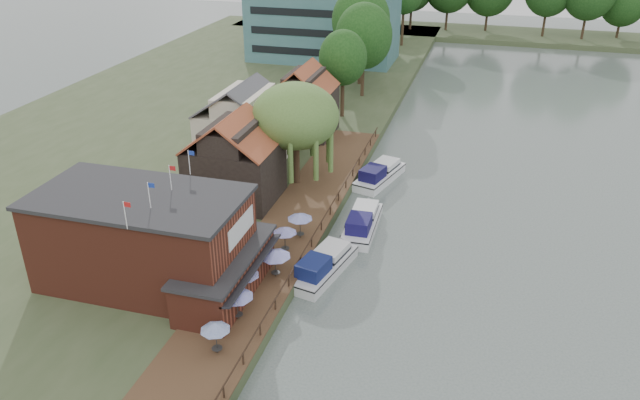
% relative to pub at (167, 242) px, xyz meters
% --- Properties ---
extents(ground, '(260.00, 260.00, 0.00)m').
position_rel_pub_xyz_m(ground, '(14.00, 1.00, -4.65)').
color(ground, '#4B5652').
rests_on(ground, ground).
extents(land_bank, '(50.00, 140.00, 1.00)m').
position_rel_pub_xyz_m(land_bank, '(-16.00, 36.00, -4.15)').
color(land_bank, '#384728').
rests_on(land_bank, ground).
extents(quay_deck, '(6.00, 50.00, 0.10)m').
position_rel_pub_xyz_m(quay_deck, '(6.00, 11.00, -3.60)').
color(quay_deck, '#47301E').
rests_on(quay_deck, land_bank).
extents(quay_rail, '(0.20, 49.00, 1.00)m').
position_rel_pub_xyz_m(quay_rail, '(8.70, 11.50, -3.15)').
color(quay_rail, black).
rests_on(quay_rail, land_bank).
extents(pub, '(20.00, 11.00, 7.30)m').
position_rel_pub_xyz_m(pub, '(0.00, 0.00, 0.00)').
color(pub, maroon).
rests_on(pub, land_bank).
extents(hotel_block, '(25.40, 12.40, 12.30)m').
position_rel_pub_xyz_m(hotel_block, '(-8.00, 71.00, 2.50)').
color(hotel_block, '#38666B').
rests_on(hotel_block, land_bank).
extents(cottage_a, '(8.60, 7.60, 8.50)m').
position_rel_pub_xyz_m(cottage_a, '(-1.00, 15.00, 0.60)').
color(cottage_a, black).
rests_on(cottage_a, land_bank).
extents(cottage_b, '(9.60, 8.60, 8.50)m').
position_rel_pub_xyz_m(cottage_b, '(-4.00, 25.00, 0.60)').
color(cottage_b, beige).
rests_on(cottage_b, land_bank).
extents(cottage_c, '(7.60, 7.60, 8.50)m').
position_rel_pub_xyz_m(cottage_c, '(0.00, 34.00, 0.60)').
color(cottage_c, black).
rests_on(cottage_c, land_bank).
extents(willow, '(8.60, 8.60, 10.43)m').
position_rel_pub_xyz_m(willow, '(3.50, 20.00, 1.56)').
color(willow, '#476B2D').
rests_on(willow, land_bank).
extents(umbrella_0, '(1.96, 1.96, 2.38)m').
position_rel_pub_xyz_m(umbrella_0, '(6.66, -6.44, -2.36)').
color(umbrella_0, navy).
rests_on(umbrella_0, quay_deck).
extents(umbrella_1, '(2.38, 2.38, 2.38)m').
position_rel_pub_xyz_m(umbrella_1, '(6.56, -2.74, -2.36)').
color(umbrella_1, '#1B1C97').
rests_on(umbrella_1, quay_deck).
extents(umbrella_2, '(2.21, 2.21, 2.38)m').
position_rel_pub_xyz_m(umbrella_2, '(6.07, -0.13, -2.36)').
color(umbrella_2, navy).
rests_on(umbrella_2, quay_deck).
extents(umbrella_3, '(2.46, 2.46, 2.38)m').
position_rel_pub_xyz_m(umbrella_3, '(7.31, 2.96, -2.36)').
color(umbrella_3, '#1A1B93').
rests_on(umbrella_3, quay_deck).
extents(umbrella_4, '(2.02, 2.02, 2.38)m').
position_rel_pub_xyz_m(umbrella_4, '(6.84, 6.62, -2.36)').
color(umbrella_4, navy).
rests_on(umbrella_4, quay_deck).
extents(umbrella_5, '(2.18, 2.18, 2.38)m').
position_rel_pub_xyz_m(umbrella_5, '(7.30, 9.25, -2.36)').
color(umbrella_5, '#1B2799').
rests_on(umbrella_5, quay_deck).
extents(cruiser_0, '(4.78, 9.48, 2.16)m').
position_rel_pub_xyz_m(cruiser_0, '(10.32, 5.96, -3.57)').
color(cruiser_0, silver).
rests_on(cruiser_0, ground).
extents(cruiser_1, '(3.23, 9.20, 2.18)m').
position_rel_pub_xyz_m(cruiser_1, '(11.74, 13.89, -3.56)').
color(cruiser_1, silver).
rests_on(cruiser_1, ground).
extents(cruiser_2, '(5.23, 9.58, 2.18)m').
position_rel_pub_xyz_m(cruiser_2, '(11.21, 24.86, -3.56)').
color(cruiser_2, white).
rests_on(cruiser_2, ground).
extents(bank_tree_0, '(6.17, 6.17, 11.32)m').
position_rel_pub_xyz_m(bank_tree_0, '(2.83, 41.71, 2.01)').
color(bank_tree_0, '#143811').
rests_on(bank_tree_0, land_bank).
extents(bank_tree_1, '(8.02, 8.02, 13.21)m').
position_rel_pub_xyz_m(bank_tree_1, '(3.40, 51.35, 2.95)').
color(bank_tree_1, '#143811').
rests_on(bank_tree_1, land_bank).
extents(bank_tree_2, '(8.64, 8.64, 14.54)m').
position_rel_pub_xyz_m(bank_tree_2, '(1.60, 57.39, 3.62)').
color(bank_tree_2, '#143811').
rests_on(bank_tree_2, land_bank).
extents(bank_tree_3, '(7.76, 7.76, 14.10)m').
position_rel_pub_xyz_m(bank_tree_3, '(-4.47, 78.35, 3.40)').
color(bank_tree_3, '#143811').
rests_on(bank_tree_3, land_bank).
extents(bank_tree_4, '(7.13, 7.13, 14.02)m').
position_rel_pub_xyz_m(bank_tree_4, '(3.60, 85.61, 3.36)').
color(bank_tree_4, '#143811').
rests_on(bank_tree_4, land_bank).
extents(bank_tree_5, '(7.54, 7.54, 10.88)m').
position_rel_pub_xyz_m(bank_tree_5, '(-1.89, 96.93, 1.79)').
color(bank_tree_5, '#143811').
rests_on(bank_tree_5, land_bank).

